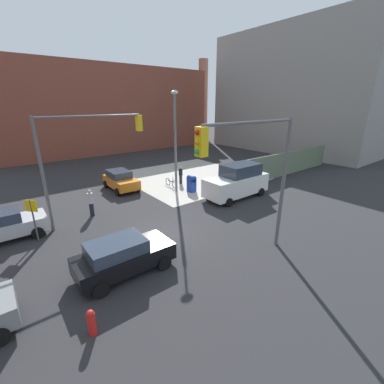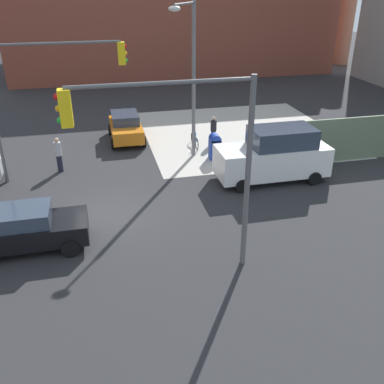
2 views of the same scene
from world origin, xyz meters
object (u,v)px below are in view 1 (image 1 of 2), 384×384
(sedan_black, at_px, (123,256))
(traffic_signal_se_corner, at_px, (257,164))
(hatchback_silver, at_px, (3,226))
(bicycle_leaning_on_fence, at_px, (171,183))
(pedestrian_crossing, at_px, (91,202))
(fire_hydrant, at_px, (92,322))
(smokestack, at_px, (203,101))
(traffic_signal_nw_corner, at_px, (86,147))
(pedestrian_waiting, at_px, (181,175))
(van_white_delivery, at_px, (237,181))
(hatchback_orange, at_px, (121,180))
(mailbox_blue, at_px, (192,183))
(street_lamp_corner, at_px, (175,136))

(sedan_black, bearing_deg, traffic_signal_se_corner, -27.30)
(hatchback_silver, bearing_deg, bicycle_leaning_on_fence, 10.52)
(pedestrian_crossing, xyz_separation_m, bicycle_leaning_on_fence, (7.60, 2.00, -0.61))
(fire_hydrant, bearing_deg, hatchback_silver, 101.07)
(smokestack, height_order, traffic_signal_nw_corner, smokestack)
(traffic_signal_nw_corner, bearing_deg, sedan_black, -97.32)
(traffic_signal_se_corner, height_order, pedestrian_waiting, traffic_signal_se_corner)
(pedestrian_crossing, bearing_deg, hatchback_silver, 150.41)
(van_white_delivery, bearing_deg, traffic_signal_nw_corner, 165.31)
(traffic_signal_nw_corner, relative_size, hatchback_orange, 1.67)
(traffic_signal_se_corner, height_order, sedan_black, traffic_signal_se_corner)
(van_white_delivery, xyz_separation_m, bicycle_leaning_on_fence, (-2.65, 5.40, -0.93))
(van_white_delivery, xyz_separation_m, pedestrian_crossing, (-10.25, 3.40, -0.33))
(smokestack, xyz_separation_m, van_white_delivery, (-20.26, -28.20, -6.21))
(traffic_signal_se_corner, distance_m, mailbox_blue, 10.96)
(mailbox_blue, bearing_deg, traffic_signal_nw_corner, -176.53)
(smokestack, xyz_separation_m, hatchback_silver, (-35.29, -25.10, -6.65))
(street_lamp_corner, bearing_deg, sedan_black, -137.07)
(traffic_signal_se_corner, distance_m, pedestrian_crossing, 11.25)
(mailbox_blue, xyz_separation_m, hatchback_orange, (-4.43, 4.24, 0.08))
(traffic_signal_se_corner, height_order, hatchback_orange, traffic_signal_se_corner)
(smokestack, distance_m, mailbox_blue, 34.18)
(traffic_signal_nw_corner, height_order, pedestrian_crossing, traffic_signal_nw_corner)
(pedestrian_crossing, relative_size, pedestrian_waiting, 1.08)
(fire_hydrant, relative_size, bicycle_leaning_on_fence, 0.54)
(traffic_signal_nw_corner, height_order, fire_hydrant, traffic_signal_nw_corner)
(smokestack, xyz_separation_m, traffic_signal_se_corner, (-26.16, -34.50, -2.85))
(traffic_signal_se_corner, relative_size, pedestrian_crossing, 3.58)
(sedan_black, relative_size, pedestrian_waiting, 2.51)
(van_white_delivery, bearing_deg, hatchback_silver, 168.36)
(smokestack, xyz_separation_m, hatchback_orange, (-26.75, -20.76, -6.65))
(hatchback_silver, bearing_deg, street_lamp_corner, 2.90)
(fire_hydrant, distance_m, hatchback_orange, 15.05)
(smokestack, xyz_separation_m, street_lamp_corner, (-23.52, -24.51, -2.79))
(van_white_delivery, bearing_deg, traffic_signal_se_corner, -133.11)
(traffic_signal_se_corner, height_order, street_lamp_corner, street_lamp_corner)
(pedestrian_waiting, bearing_deg, mailbox_blue, -122.12)
(pedestrian_waiting, bearing_deg, fire_hydrant, -153.57)
(hatchback_orange, distance_m, van_white_delivery, 9.88)
(smokestack, height_order, pedestrian_crossing, smokestack)
(street_lamp_corner, distance_m, van_white_delivery, 6.00)
(hatchback_orange, bearing_deg, mailbox_blue, -43.70)
(street_lamp_corner, xyz_separation_m, sedan_black, (-7.85, -7.30, -3.86))
(van_white_delivery, bearing_deg, fire_hydrant, -155.64)
(hatchback_silver, height_order, pedestrian_waiting, pedestrian_waiting)
(fire_hydrant, xyz_separation_m, pedestrian_waiting, (11.80, 11.60, 0.38))
(mailbox_blue, xyz_separation_m, pedestrian_crossing, (-8.20, 0.20, 0.19))
(hatchback_silver, distance_m, pedestrian_waiting, 13.81)
(bicycle_leaning_on_fence, bearing_deg, pedestrian_waiting, 9.62)
(traffic_signal_se_corner, bearing_deg, mailbox_blue, 67.97)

